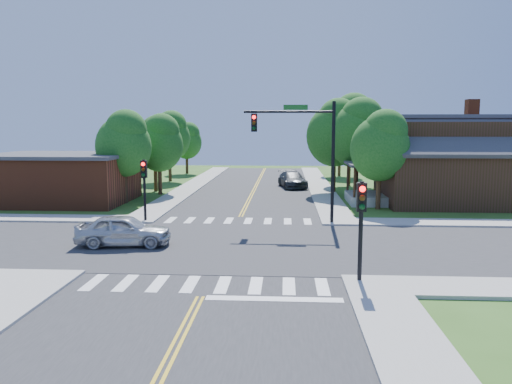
# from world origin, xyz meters

# --- Properties ---
(ground) EXTENTS (100.00, 100.00, 0.00)m
(ground) POSITION_xyz_m (0.00, 0.00, 0.00)
(ground) COLOR #345A1C
(ground) RESTS_ON ground
(road_ns) EXTENTS (10.00, 90.00, 0.04)m
(road_ns) POSITION_xyz_m (0.00, 0.00, 0.02)
(road_ns) COLOR #2D2D30
(road_ns) RESTS_ON ground
(road_ew) EXTENTS (90.00, 10.00, 0.04)m
(road_ew) POSITION_xyz_m (0.00, 0.00, 0.03)
(road_ew) COLOR #2D2D30
(road_ew) RESTS_ON ground
(intersection_patch) EXTENTS (10.20, 10.20, 0.06)m
(intersection_patch) POSITION_xyz_m (0.00, 0.00, 0.00)
(intersection_patch) COLOR #2D2D30
(intersection_patch) RESTS_ON ground
(sidewalk_ne) EXTENTS (40.00, 40.00, 0.14)m
(sidewalk_ne) POSITION_xyz_m (15.82, 15.82, 0.07)
(sidewalk_ne) COLOR #9E9B93
(sidewalk_ne) RESTS_ON ground
(sidewalk_nw) EXTENTS (40.00, 40.00, 0.14)m
(sidewalk_nw) POSITION_xyz_m (-15.82, 15.82, 0.07)
(sidewalk_nw) COLOR #9E9B93
(sidewalk_nw) RESTS_ON ground
(crosswalk_north) EXTENTS (8.85, 2.00, 0.01)m
(crosswalk_north) POSITION_xyz_m (0.00, 6.20, 0.05)
(crosswalk_north) COLOR white
(crosswalk_north) RESTS_ON ground
(crosswalk_south) EXTENTS (8.85, 2.00, 0.01)m
(crosswalk_south) POSITION_xyz_m (0.00, -6.20, 0.05)
(crosswalk_south) COLOR white
(crosswalk_south) RESTS_ON ground
(centerline) EXTENTS (0.30, 90.00, 0.01)m
(centerline) POSITION_xyz_m (0.00, 0.00, 0.05)
(centerline) COLOR yellow
(centerline) RESTS_ON ground
(stop_bar) EXTENTS (4.60, 0.45, 0.09)m
(stop_bar) POSITION_xyz_m (2.50, -7.60, 0.00)
(stop_bar) COLOR white
(stop_bar) RESTS_ON ground
(signal_mast_ne) EXTENTS (5.30, 0.42, 7.20)m
(signal_mast_ne) POSITION_xyz_m (3.91, 5.59, 4.85)
(signal_mast_ne) COLOR black
(signal_mast_ne) RESTS_ON ground
(signal_pole_se) EXTENTS (0.34, 0.42, 3.80)m
(signal_pole_se) POSITION_xyz_m (5.60, -5.62, 2.66)
(signal_pole_se) COLOR black
(signal_pole_se) RESTS_ON ground
(signal_pole_nw) EXTENTS (0.34, 0.42, 3.80)m
(signal_pole_nw) POSITION_xyz_m (-5.60, 5.58, 2.66)
(signal_pole_nw) COLOR black
(signal_pole_nw) RESTS_ON ground
(house_ne) EXTENTS (13.05, 8.80, 7.11)m
(house_ne) POSITION_xyz_m (15.11, 14.23, 3.33)
(house_ne) COLOR #2F2110
(house_ne) RESTS_ON ground
(building_nw) EXTENTS (10.40, 8.40, 3.73)m
(building_nw) POSITION_xyz_m (-14.20, 13.20, 1.88)
(building_nw) COLOR brown
(building_nw) RESTS_ON ground
(tree_e_a) EXTENTS (4.09, 3.89, 6.95)m
(tree_e_a) POSITION_xyz_m (9.42, 11.27, 4.55)
(tree_e_a) COLOR #382314
(tree_e_a) RESTS_ON ground
(tree_e_b) EXTENTS (4.80, 4.56, 8.15)m
(tree_e_b) POSITION_xyz_m (8.79, 17.89, 5.34)
(tree_e_b) COLOR #382314
(tree_e_b) RESTS_ON ground
(tree_e_c) EXTENTS (5.28, 5.02, 8.98)m
(tree_e_c) POSITION_xyz_m (9.14, 25.52, 5.89)
(tree_e_c) COLOR #382314
(tree_e_c) RESTS_ON ground
(tree_e_d) EXTENTS (4.61, 4.38, 7.84)m
(tree_e_d) POSITION_xyz_m (9.20, 34.88, 5.14)
(tree_e_d) COLOR #382314
(tree_e_d) RESTS_ON ground
(tree_w_a) EXTENTS (4.13, 3.93, 7.03)m
(tree_w_a) POSITION_xyz_m (-9.16, 12.97, 4.60)
(tree_w_a) COLOR #382314
(tree_w_a) RESTS_ON ground
(tree_w_b) EXTENTS (3.98, 3.78, 6.76)m
(tree_w_b) POSITION_xyz_m (-8.65, 19.98, 4.43)
(tree_w_b) COLOR #382314
(tree_w_b) RESTS_ON ground
(tree_w_c) EXTENTS (4.37, 4.16, 7.44)m
(tree_w_c) POSITION_xyz_m (-9.28, 28.26, 4.87)
(tree_w_c) COLOR #382314
(tree_w_c) RESTS_ON ground
(tree_w_d) EXTENTS (3.71, 3.52, 6.31)m
(tree_w_d) POSITION_xyz_m (-9.17, 36.80, 4.13)
(tree_w_d) COLOR #382314
(tree_w_d) RESTS_ON ground
(tree_house) EXTENTS (4.80, 4.56, 8.16)m
(tree_house) POSITION_xyz_m (7.09, 19.51, 5.35)
(tree_house) COLOR #382314
(tree_house) RESTS_ON ground
(tree_bldg) EXTENTS (4.04, 3.83, 6.86)m
(tree_bldg) POSITION_xyz_m (-7.73, 17.90, 4.49)
(tree_bldg) COLOR #382314
(tree_bldg) RESTS_ON ground
(car_silver) EXTENTS (2.50, 4.77, 1.53)m
(car_silver) POSITION_xyz_m (-4.92, -0.51, 0.76)
(car_silver) COLOR #B9BCC1
(car_silver) RESTS_ON ground
(car_dgrey) EXTENTS (4.09, 5.97, 1.50)m
(car_dgrey) POSITION_xyz_m (3.50, 23.23, 0.75)
(car_dgrey) COLOR #2E3134
(car_dgrey) RESTS_ON ground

